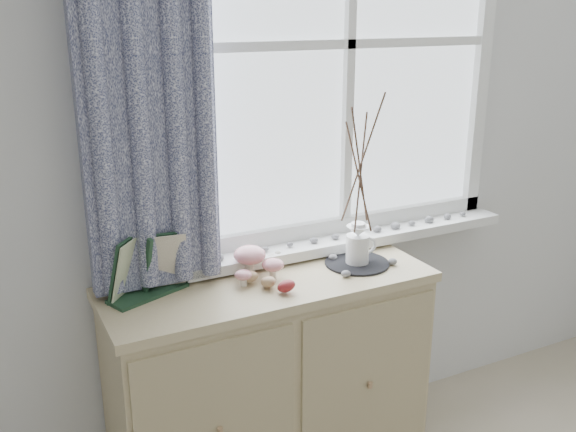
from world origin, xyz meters
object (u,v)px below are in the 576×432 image
object	(u,v)px
sideboard	(271,384)
twig_pitcher	(360,166)
toadstool_cluster	(254,260)
botanical_book	(149,268)

from	to	relation	value
sideboard	twig_pitcher	bearing A→B (deg)	-1.24
toadstool_cluster	twig_pitcher	distance (m)	0.51
sideboard	botanical_book	world-z (taller)	botanical_book
twig_pitcher	botanical_book	bearing A→B (deg)	-177.68
botanical_book	twig_pitcher	xyz separation A→B (m)	(0.78, -0.06, 0.27)
sideboard	twig_pitcher	distance (m)	0.89
sideboard	toadstool_cluster	world-z (taller)	toadstool_cluster
botanical_book	twig_pitcher	size ratio (longest dim) A/B	0.48
twig_pitcher	sideboard	bearing A→B (deg)	-174.69
botanical_book	toadstool_cluster	xyz separation A→B (m)	(0.39, 0.01, -0.05)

